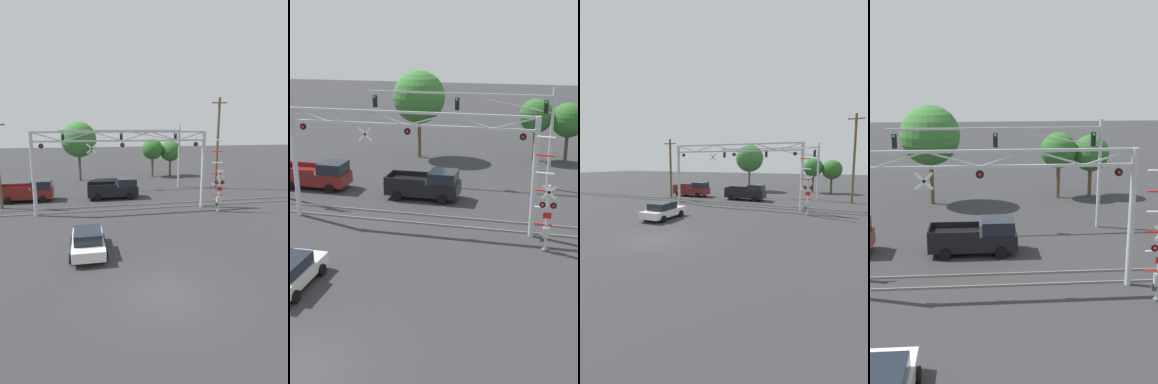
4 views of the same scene
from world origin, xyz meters
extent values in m
plane|color=#303033|center=(0.00, 0.00, 0.00)|extent=(200.00, 200.00, 0.00)
cube|color=gray|center=(0.00, 14.01, 0.05)|extent=(80.00, 0.08, 0.10)
cube|color=gray|center=(0.00, 15.45, 0.05)|extent=(80.00, 0.08, 0.10)
cylinder|color=#B7BABF|center=(-7.34, 13.73, 3.48)|extent=(0.32, 0.32, 6.95)
cylinder|color=#B7BABF|center=(7.34, 13.73, 3.48)|extent=(0.32, 0.32, 6.95)
cube|color=#B7BABF|center=(0.00, 13.73, 6.15)|extent=(15.00, 0.14, 0.14)
cube|color=#B7BABF|center=(0.00, 13.73, 6.88)|extent=(15.00, 0.14, 0.14)
cube|color=#B7BABF|center=(-6.12, 13.73, 6.52)|extent=(2.47, 0.08, 0.81)
cube|color=#B7BABF|center=(-3.67, 13.73, 6.52)|extent=(2.47, 0.08, 0.81)
cube|color=#B7BABF|center=(-1.22, 13.73, 6.52)|extent=(2.47, 0.08, 0.81)
cube|color=#B7BABF|center=(1.22, 13.73, 6.52)|extent=(2.47, 0.08, 0.81)
cube|color=#B7BABF|center=(3.67, 13.73, 6.52)|extent=(2.47, 0.08, 0.81)
cube|color=#B7BABF|center=(6.12, 13.73, 6.52)|extent=(2.47, 0.08, 0.81)
cylinder|color=black|center=(-6.58, 13.73, 5.79)|extent=(0.38, 0.10, 0.38)
sphere|color=red|center=(-6.58, 13.66, 5.79)|extent=(0.18, 0.18, 0.18)
cylinder|color=#B7BABF|center=(-6.58, 13.73, 6.03)|extent=(0.04, 0.04, 0.10)
cylinder|color=black|center=(0.00, 13.73, 5.79)|extent=(0.38, 0.10, 0.38)
sphere|color=red|center=(0.00, 13.66, 5.79)|extent=(0.18, 0.18, 0.18)
cylinder|color=#B7BABF|center=(0.00, 13.73, 6.03)|extent=(0.04, 0.04, 0.10)
cylinder|color=black|center=(6.58, 13.73, 5.79)|extent=(0.38, 0.10, 0.38)
sphere|color=red|center=(6.58, 13.66, 5.79)|extent=(0.18, 0.18, 0.18)
cylinder|color=#B7BABF|center=(6.58, 13.73, 6.03)|extent=(0.04, 0.04, 0.10)
cube|color=white|center=(-2.57, 13.63, 5.53)|extent=(0.88, 0.03, 0.88)
cube|color=white|center=(-2.57, 13.63, 5.53)|extent=(0.88, 0.03, 0.88)
cylinder|color=black|center=(-2.57, 13.60, 5.53)|extent=(0.04, 0.04, 0.02)
cylinder|color=#B7BABF|center=(8.16, 11.90, 1.85)|extent=(0.16, 0.16, 3.71)
cylinder|color=#59595B|center=(8.16, 11.90, 0.05)|extent=(0.35, 0.35, 0.10)
cube|color=white|center=(8.16, 11.79, 3.36)|extent=(0.78, 0.03, 0.78)
cube|color=white|center=(8.16, 11.79, 3.36)|extent=(0.78, 0.03, 0.78)
cylinder|color=black|center=(8.16, 11.77, 3.36)|extent=(0.04, 0.04, 0.02)
cylinder|color=black|center=(7.88, 11.90, 2.61)|extent=(0.32, 0.09, 0.32)
sphere|color=red|center=(7.88, 11.84, 2.61)|extent=(0.16, 0.16, 0.16)
cylinder|color=black|center=(8.44, 11.90, 2.61)|extent=(0.32, 0.09, 0.32)
sphere|color=red|center=(8.44, 11.84, 2.61)|extent=(0.16, 0.16, 0.16)
cube|color=#B7BABF|center=(8.16, 11.90, 2.61)|extent=(0.64, 0.06, 0.06)
cube|color=red|center=(8.16, 11.80, 2.06)|extent=(0.44, 0.02, 0.32)
cube|color=#B2B2B7|center=(8.16, 11.90, 1.05)|extent=(0.36, 0.28, 0.56)
cylinder|color=red|center=(7.97, 11.90, 1.52)|extent=(0.94, 0.09, 0.12)
cylinder|color=white|center=(7.94, 11.90, 2.46)|extent=(0.94, 0.09, 0.12)
cylinder|color=red|center=(7.91, 11.90, 3.40)|extent=(0.94, 0.09, 0.12)
cylinder|color=white|center=(7.88, 11.90, 4.33)|extent=(0.94, 0.09, 0.12)
cylinder|color=red|center=(7.85, 11.90, 5.27)|extent=(0.94, 0.09, 0.12)
cylinder|color=white|center=(7.82, 11.90, 6.21)|extent=(0.94, 0.09, 0.12)
cube|color=#3F3F42|center=(7.99, 11.90, 0.70)|extent=(0.24, 0.12, 0.36)
cylinder|color=#B7BABF|center=(8.14, 23.15, 3.74)|extent=(0.24, 0.24, 7.48)
cube|color=#B7BABF|center=(1.13, 23.15, 6.88)|extent=(14.03, 0.14, 0.14)
cube|color=#B7BABF|center=(4.63, 23.15, 6.28)|extent=(7.03, 0.08, 1.28)
cylinder|color=#B7BABF|center=(-5.39, 23.15, 6.73)|extent=(0.04, 0.04, 0.30)
cube|color=black|center=(-5.39, 23.15, 6.11)|extent=(0.30, 0.26, 0.93)
sphere|color=green|center=(-5.39, 22.99, 6.45)|extent=(0.18, 0.18, 0.18)
cylinder|color=#B7BABF|center=(1.13, 23.15, 6.73)|extent=(0.04, 0.04, 0.30)
cube|color=black|center=(1.13, 23.15, 6.11)|extent=(0.30, 0.26, 0.93)
sphere|color=green|center=(1.13, 22.99, 6.45)|extent=(0.18, 0.18, 0.18)
cylinder|color=#B7BABF|center=(7.64, 23.15, 6.73)|extent=(0.04, 0.04, 0.30)
cube|color=black|center=(7.64, 23.15, 6.11)|extent=(0.30, 0.26, 0.93)
sphere|color=green|center=(7.64, 22.99, 6.45)|extent=(0.18, 0.18, 0.18)
cube|color=black|center=(-0.43, 18.80, 0.81)|extent=(5.15, 2.08, 0.94)
cube|color=black|center=(1.05, 18.80, 1.67)|extent=(1.89, 1.92, 0.79)
cube|color=black|center=(-1.48, 17.80, 1.45)|extent=(2.86, 0.08, 0.36)
cube|color=black|center=(-1.48, 19.80, 1.45)|extent=(2.86, 0.08, 0.36)
cube|color=black|center=(-2.96, 18.80, 1.45)|extent=(0.10, 2.00, 0.36)
cylinder|color=black|center=(1.16, 17.75, 0.34)|extent=(0.68, 0.24, 0.68)
cylinder|color=black|center=(1.16, 19.85, 0.34)|extent=(0.68, 0.24, 0.68)
cylinder|color=black|center=(-2.03, 17.75, 0.34)|extent=(0.68, 0.24, 0.68)
cylinder|color=black|center=(-2.03, 19.85, 0.34)|extent=(0.68, 0.24, 0.68)
cube|color=maroon|center=(-8.97, 19.30, 0.81)|extent=(5.15, 2.08, 0.94)
cube|color=black|center=(-7.49, 19.30, 1.67)|extent=(1.89, 1.92, 0.79)
cube|color=maroon|center=(-10.01, 18.30, 1.45)|extent=(2.86, 0.08, 0.36)
cube|color=maroon|center=(-10.01, 20.30, 1.45)|extent=(2.86, 0.08, 0.36)
cube|color=maroon|center=(-11.49, 19.30, 1.45)|extent=(0.10, 2.00, 0.36)
cylinder|color=black|center=(-7.37, 18.25, 0.34)|extent=(0.68, 0.24, 0.68)
cylinder|color=black|center=(-7.37, 20.35, 0.34)|extent=(0.68, 0.24, 0.68)
cylinder|color=black|center=(-10.56, 18.25, 0.34)|extent=(0.68, 0.24, 0.68)
cylinder|color=black|center=(-10.56, 20.35, 0.34)|extent=(0.68, 0.24, 0.68)
cube|color=silver|center=(-3.25, 5.27, 0.58)|extent=(1.84, 4.25, 0.57)
cube|color=black|center=(-3.25, 5.10, 1.16)|extent=(1.56, 2.21, 0.59)
cylinder|color=black|center=(-4.18, 6.54, 0.29)|extent=(0.24, 0.58, 0.58)
cylinder|color=black|center=(-2.32, 6.54, 0.29)|extent=(0.24, 0.58, 0.58)
cylinder|color=black|center=(-4.18, 4.00, 0.29)|extent=(0.24, 0.58, 0.58)
cylinder|color=black|center=(-2.32, 4.00, 0.29)|extent=(0.24, 0.58, 0.58)
cylinder|color=brown|center=(-10.74, 16.76, 4.04)|extent=(0.28, 0.28, 8.08)
cube|color=brown|center=(-10.74, 16.76, 7.48)|extent=(1.80, 0.12, 0.12)
cylinder|color=silver|center=(-11.56, 16.76, 7.58)|extent=(0.08, 0.08, 0.12)
cylinder|color=silver|center=(-9.92, 16.76, 7.58)|extent=(0.08, 0.08, 0.12)
cylinder|color=brown|center=(12.24, 21.34, 5.29)|extent=(0.28, 0.28, 10.58)
cube|color=brown|center=(12.24, 21.34, 9.98)|extent=(1.80, 0.12, 0.12)
cylinder|color=silver|center=(11.42, 21.34, 10.08)|extent=(0.08, 0.08, 0.12)
cylinder|color=silver|center=(13.06, 21.34, 10.08)|extent=(0.08, 0.08, 0.12)
cylinder|color=brown|center=(-3.76, 30.23, 1.97)|extent=(0.32, 0.32, 3.95)
sphere|color=#387533|center=(-3.76, 30.23, 5.62)|extent=(4.78, 4.78, 4.78)
cylinder|color=brown|center=(9.61, 31.76, 1.34)|extent=(0.32, 0.32, 2.68)
sphere|color=#2D6628|center=(9.61, 31.76, 3.77)|extent=(3.11, 3.11, 3.11)
cylinder|color=brown|center=(6.78, 31.46, 1.51)|extent=(0.32, 0.32, 3.03)
sphere|color=#2D6628|center=(6.78, 31.46, 4.09)|extent=(3.05, 3.05, 3.05)
camera|label=1|loc=(-3.35, -11.66, 7.32)|focal=28.00mm
camera|label=2|loc=(7.83, -12.50, 11.22)|focal=45.00mm
camera|label=3|loc=(10.74, -12.84, 4.96)|focal=24.00mm
camera|label=4|loc=(-0.16, -8.18, 10.32)|focal=45.00mm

